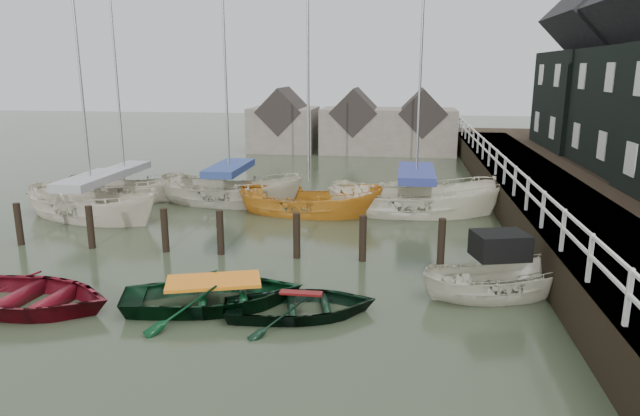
% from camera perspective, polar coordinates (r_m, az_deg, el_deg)
% --- Properties ---
extents(ground, '(120.00, 120.00, 0.00)m').
position_cam_1_polar(ground, '(15.03, -9.00, -8.35)').
color(ground, '#2B3421').
rests_on(ground, ground).
extents(pier, '(3.04, 32.00, 2.70)m').
position_cam_1_polar(pier, '(24.34, 20.43, 1.25)').
color(pier, black).
rests_on(pier, ground).
extents(mooring_pilings, '(13.72, 0.22, 1.80)m').
position_cam_1_polar(mooring_pilings, '(17.89, -9.66, -3.06)').
color(mooring_pilings, black).
rests_on(mooring_pilings, ground).
extents(far_sheds, '(14.00, 4.08, 4.39)m').
position_cam_1_polar(far_sheds, '(39.60, 3.29, 8.28)').
color(far_sheds, '#665B51').
rests_on(far_sheds, ground).
extents(rowboat_red, '(4.76, 3.60, 0.93)m').
position_cam_1_polar(rowboat_red, '(15.63, -27.32, -8.90)').
color(rowboat_red, maroon).
rests_on(rowboat_red, ground).
extents(rowboat_green, '(5.04, 4.24, 0.89)m').
position_cam_1_polar(rowboat_green, '(14.29, -10.49, -9.62)').
color(rowboat_green, black).
rests_on(rowboat_green, ground).
extents(rowboat_dkgreen, '(4.11, 3.38, 0.74)m').
position_cam_1_polar(rowboat_dkgreen, '(13.61, -1.89, -10.60)').
color(rowboat_dkgreen, black).
rests_on(rowboat_dkgreen, ground).
extents(motorboat, '(4.24, 2.51, 2.38)m').
position_cam_1_polar(motorboat, '(15.29, 17.35, -8.00)').
color(motorboat, '#BAB69F').
rests_on(motorboat, ground).
extents(sailboat_a, '(6.87, 4.32, 10.47)m').
position_cam_1_polar(sailboat_a, '(23.76, -21.67, -0.76)').
color(sailboat_a, beige).
rests_on(sailboat_a, ground).
extents(sailboat_b, '(6.81, 3.23, 12.66)m').
position_cam_1_polar(sailboat_b, '(24.82, -8.95, 0.66)').
color(sailboat_b, beige).
rests_on(sailboat_b, ground).
extents(sailboat_c, '(6.20, 3.00, 10.24)m').
position_cam_1_polar(sailboat_c, '(22.78, -1.13, -0.49)').
color(sailboat_c, '#C47D24').
rests_on(sailboat_c, ground).
extents(sailboat_d, '(7.10, 2.93, 11.48)m').
position_cam_1_polar(sailboat_d, '(23.15, 9.46, -0.32)').
color(sailboat_d, silver).
rests_on(sailboat_d, ground).
extents(sailboat_e, '(5.70, 2.45, 9.44)m').
position_cam_1_polar(sailboat_e, '(26.83, -18.79, 1.07)').
color(sailboat_e, beige).
rests_on(sailboat_e, ground).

